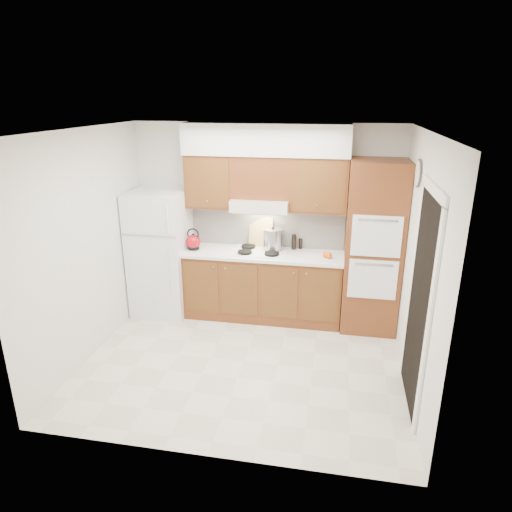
{
  "coord_description": "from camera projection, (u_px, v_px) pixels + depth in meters",
  "views": [
    {
      "loc": [
        0.98,
        -4.49,
        2.92
      ],
      "look_at": [
        0.06,
        0.45,
        1.15
      ],
      "focal_mm": 32.0,
      "sensor_mm": 36.0,
      "label": 1
    }
  ],
  "objects": [
    {
      "name": "countertop",
      "position": [
        263.0,
        254.0,
        6.09
      ],
      "size": [
        2.13,
        0.62,
        0.04
      ],
      "primitive_type": "cube",
      "color": "white",
      "rests_on": "base_cabinets"
    },
    {
      "name": "stock_pot",
      "position": [
        273.0,
        239.0,
        6.11
      ],
      "size": [
        0.31,
        0.31,
        0.27
      ],
      "primitive_type": "cylinder",
      "rotation": [
        0.0,
        0.0,
        0.23
      ],
      "color": "#A9A8AD",
      "rests_on": "cooktop"
    },
    {
      "name": "upper_cab_right",
      "position": [
        319.0,
        185.0,
        5.8
      ],
      "size": [
        0.73,
        0.33,
        0.7
      ],
      "primitive_type": "cube",
      "color": "brown",
      "rests_on": "wall_back"
    },
    {
      "name": "soffit",
      "position": [
        266.0,
        139.0,
        5.72
      ],
      "size": [
        2.13,
        0.36,
        0.4
      ],
      "primitive_type": "cube",
      "color": "silver",
      "rests_on": "wall_back"
    },
    {
      "name": "upper_cab_left",
      "position": [
        210.0,
        181.0,
        6.05
      ],
      "size": [
        0.63,
        0.33,
        0.7
      ],
      "primitive_type": "cube",
      "color": "brown",
      "rests_on": "wall_back"
    },
    {
      "name": "orange_far",
      "position": [
        329.0,
        255.0,
        5.85
      ],
      "size": [
        0.09,
        0.09,
        0.08
      ],
      "primitive_type": "sphere",
      "rotation": [
        0.0,
        0.0,
        0.01
      ],
      "color": "#DE540B",
      "rests_on": "countertop"
    },
    {
      "name": "cutting_board",
      "position": [
        261.0,
        233.0,
        6.26
      ],
      "size": [
        0.34,
        0.15,
        0.43
      ],
      "primitive_type": "cube",
      "rotation": [
        -0.21,
        0.0,
        -0.11
      ],
      "color": "tan",
      "rests_on": "countertop"
    },
    {
      "name": "condiment_c",
      "position": [
        301.0,
        244.0,
        6.22
      ],
      "size": [
        0.06,
        0.06,
        0.14
      ],
      "primitive_type": "cylinder",
      "rotation": [
        0.0,
        0.0,
        0.35
      ],
      "color": "black",
      "rests_on": "countertop"
    },
    {
      "name": "backsplash",
      "position": [
        267.0,
        226.0,
        6.27
      ],
      "size": [
        2.11,
        0.03,
        0.56
      ],
      "primitive_type": "cube",
      "color": "white",
      "rests_on": "countertop"
    },
    {
      "name": "floor",
      "position": [
        244.0,
        361.0,
        5.3
      ],
      "size": [
        3.6,
        3.6,
        0.0
      ],
      "primitive_type": "plane",
      "color": "beige",
      "rests_on": "ground"
    },
    {
      "name": "orange_near",
      "position": [
        325.0,
        255.0,
        5.89
      ],
      "size": [
        0.08,
        0.08,
        0.07
      ],
      "primitive_type": "sphere",
      "rotation": [
        0.0,
        0.0,
        -0.04
      ],
      "color": "#FF4D0D",
      "rests_on": "countertop"
    },
    {
      "name": "wall_right",
      "position": [
        418.0,
        267.0,
        4.56
      ],
      "size": [
        0.02,
        3.0,
        2.6
      ],
      "primitive_type": "cube",
      "color": "silver",
      "rests_on": "floor"
    },
    {
      "name": "kettle",
      "position": [
        193.0,
        242.0,
        6.18
      ],
      "size": [
        0.2,
        0.2,
        0.2
      ],
      "primitive_type": "sphere",
      "rotation": [
        0.0,
        0.0,
        -0.0
      ],
      "color": "maroon",
      "rests_on": "countertop"
    },
    {
      "name": "condiment_a",
      "position": [
        294.0,
        242.0,
        6.18
      ],
      "size": [
        0.07,
        0.07,
        0.21
      ],
      "primitive_type": "cylinder",
      "rotation": [
        0.0,
        0.0,
        -0.26
      ],
      "color": "black",
      "rests_on": "countertop"
    },
    {
      "name": "cooktop",
      "position": [
        260.0,
        251.0,
        6.11
      ],
      "size": [
        0.74,
        0.5,
        0.01
      ],
      "primitive_type": "cube",
      "color": "white",
      "rests_on": "countertop"
    },
    {
      "name": "oven_cabinet",
      "position": [
        373.0,
        248.0,
        5.78
      ],
      "size": [
        0.7,
        0.65,
        2.2
      ],
      "primitive_type": "cube",
      "color": "brown",
      "rests_on": "floor"
    },
    {
      "name": "condiment_b",
      "position": [
        294.0,
        243.0,
        6.22
      ],
      "size": [
        0.06,
        0.06,
        0.16
      ],
      "primitive_type": "cylinder",
      "rotation": [
        0.0,
        0.0,
        0.28
      ],
      "color": "black",
      "rests_on": "countertop"
    },
    {
      "name": "fridge",
      "position": [
        161.0,
        253.0,
        6.31
      ],
      "size": [
        0.75,
        0.72,
        1.72
      ],
      "primitive_type": "cube",
      "color": "white",
      "rests_on": "floor"
    },
    {
      "name": "range_hood",
      "position": [
        261.0,
        204.0,
        5.96
      ],
      "size": [
        0.75,
        0.45,
        0.15
      ],
      "primitive_type": "cube",
      "color": "silver",
      "rests_on": "wall_back"
    },
    {
      "name": "base_cabinets",
      "position": [
        263.0,
        286.0,
        6.26
      ],
      "size": [
        2.11,
        0.6,
        0.9
      ],
      "primitive_type": "cube",
      "color": "brown",
      "rests_on": "floor"
    },
    {
      "name": "wall_clock",
      "position": [
        419.0,
        173.0,
        4.79
      ],
      "size": [
        0.02,
        0.3,
        0.3
      ],
      "primitive_type": "cylinder",
      "rotation": [
        0.0,
        1.57,
        0.0
      ],
      "color": "#3F3833",
      "rests_on": "wall_right"
    },
    {
      "name": "wall_back",
      "position": [
        265.0,
        221.0,
        6.26
      ],
      "size": [
        3.6,
        0.02,
        2.6
      ],
      "primitive_type": "cube",
      "color": "silver",
      "rests_on": "floor"
    },
    {
      "name": "upper_cab_over_hood",
      "position": [
        262.0,
        177.0,
        5.9
      ],
      "size": [
        0.75,
        0.33,
        0.55
      ],
      "primitive_type": "cube",
      "color": "brown",
      "rests_on": "range_hood"
    },
    {
      "name": "doorway",
      "position": [
        419.0,
        304.0,
        4.32
      ],
      "size": [
        0.02,
        0.9,
        2.1
      ],
      "primitive_type": "cube",
      "color": "black",
      "rests_on": "floor"
    },
    {
      "name": "wall_left",
      "position": [
        88.0,
        247.0,
        5.18
      ],
      "size": [
        0.02,
        3.0,
        2.6
      ],
      "primitive_type": "cube",
      "color": "silver",
      "rests_on": "floor"
    },
    {
      "name": "ceiling",
      "position": [
        241.0,
        130.0,
        4.44
      ],
      "size": [
        3.6,
        3.6,
        0.0
      ],
      "primitive_type": "plane",
      "color": "white",
      "rests_on": "wall_back"
    }
  ]
}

